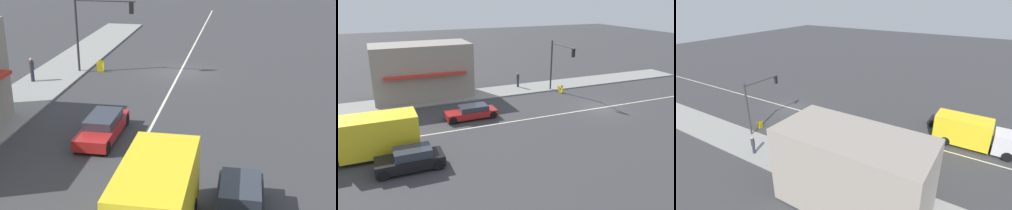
# 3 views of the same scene
# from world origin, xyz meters

# --- Properties ---
(ground_plane) EXTENTS (160.00, 160.00, 0.00)m
(ground_plane) POSITION_xyz_m (0.00, 18.00, 0.00)
(ground_plane) COLOR #38383A
(lane_marking_center) EXTENTS (0.16, 60.00, 0.01)m
(lane_marking_center) POSITION_xyz_m (0.00, 0.00, 0.00)
(lane_marking_center) COLOR beige
(lane_marking_center) RESTS_ON ground
(traffic_signal_main) EXTENTS (4.59, 0.34, 5.60)m
(traffic_signal_main) POSITION_xyz_m (6.12, 1.19, 3.90)
(traffic_signal_main) COLOR #333338
(traffic_signal_main) RESTS_ON sidewalk_right
(pedestrian) EXTENTS (0.34, 0.34, 1.70)m
(pedestrian) POSITION_xyz_m (9.88, 4.30, 1.02)
(pedestrian) COLOR #282D42
(pedestrian) RESTS_ON sidewalk_right
(warning_aframe_sign) EXTENTS (0.45, 0.53, 0.84)m
(warning_aframe_sign) POSITION_xyz_m (6.01, 0.80, 0.43)
(warning_aframe_sign) COLOR yellow
(warning_aframe_sign) RESTS_ON ground
(hatchback_red) EXTENTS (1.75, 4.55, 1.19)m
(hatchback_red) POSITION_xyz_m (2.20, 12.43, 0.59)
(hatchback_red) COLOR #AD1E1E
(hatchback_red) RESTS_ON ground
(suv_black) EXTENTS (1.78, 4.22, 1.42)m
(suv_black) POSITION_xyz_m (-5.00, 18.66, 0.68)
(suv_black) COLOR black
(suv_black) RESTS_ON ground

